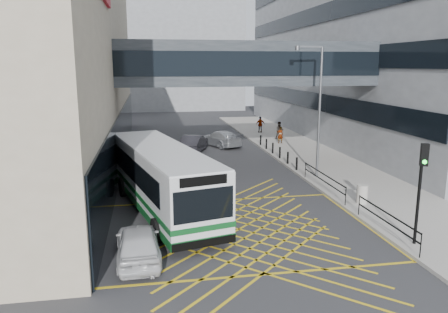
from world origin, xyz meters
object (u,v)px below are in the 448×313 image
car_dark (194,143)px  litter_bin (362,194)px  car_silver (221,138)px  pedestrian_a (280,135)px  car_white (138,243)px  pedestrian_c (260,125)px  pedestrian_b (280,130)px  bus (161,177)px  street_lamp (317,104)px  traffic_light (421,180)px

car_dark → litter_bin: 17.83m
car_silver → pedestrian_a: 5.65m
car_white → pedestrian_c: size_ratio=2.56×
pedestrian_a → pedestrian_b: (0.63, 2.25, 0.08)m
bus → pedestrian_a: 20.86m
litter_bin → pedestrian_a: pedestrian_a is taller
car_white → pedestrian_b: 28.68m
bus → car_white: bearing=-114.6°
bus → car_white: (-1.10, -5.84, -1.09)m
car_silver → car_dark: bearing=17.4°
car_dark → pedestrian_c: 12.14m
car_white → car_dark: car_dark is taller
car_dark → car_white: bearing=97.8°
bus → litter_bin: 10.70m
car_white → street_lamp: street_lamp is taller
car_white → car_silver: size_ratio=0.90×
traffic_light → pedestrian_c: (1.41, 30.68, -1.90)m
car_silver → street_lamp: (4.10, -12.83, 4.18)m
street_lamp → pedestrian_b: (2.17, 14.85, -3.93)m
bus → car_silver: size_ratio=2.48×
litter_bin → pedestrian_a: (1.12, 18.40, 0.28)m
car_silver → pedestrian_a: size_ratio=3.17×
car_dark → pedestrian_a: bearing=-146.3°
car_white → street_lamp: (11.26, 10.50, 4.24)m
car_dark → street_lamp: 13.21m
bus → car_dark: 15.51m
bus → pedestrian_b: size_ratio=7.11×
pedestrian_a → car_white: bearing=61.1°
street_lamp → pedestrian_c: (1.37, 19.36, -3.92)m
litter_bin → pedestrian_b: size_ratio=0.58×
bus → car_silver: bearing=57.0°
traffic_light → pedestrian_c: 30.77m
traffic_light → street_lamp: street_lamp is taller
car_white → litter_bin: 12.59m
bus → traffic_light: 12.17m
car_silver → litter_bin: size_ratio=4.92×
bus → car_silver: 18.53m
car_white → pedestrian_c: pedestrian_c is taller
bus → traffic_light: (10.12, -6.66, 1.13)m
pedestrian_c → pedestrian_a: bearing=89.4°
pedestrian_c → street_lamp: bearing=84.0°
street_lamp → pedestrian_c: bearing=82.2°
bus → pedestrian_b: bearing=43.8°
traffic_light → car_white: bearing=-165.9°
litter_bin → traffic_light: bearing=-94.7°
car_white → pedestrian_a: pedestrian_a is taller
bus → pedestrian_c: (11.53, 24.02, -0.77)m
car_dark → bus: bearing=97.3°
car_white → pedestrian_c: (12.63, 29.86, 0.32)m
car_white → traffic_light: traffic_light is taller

